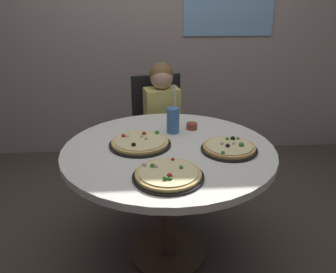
{
  "coord_description": "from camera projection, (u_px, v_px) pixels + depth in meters",
  "views": [
    {
      "loc": [
        -0.13,
        -1.88,
        1.6
      ],
      "look_at": [
        0.0,
        0.05,
        0.8
      ],
      "focal_mm": 38.77,
      "sensor_mm": 36.0,
      "label": 1
    }
  ],
  "objects": [
    {
      "name": "sauce_bowl",
      "position": [
        192.0,
        126.0,
        2.33
      ],
      "size": [
        0.07,
        0.07,
        0.04
      ],
      "primitive_type": "cylinder",
      "color": "brown",
      "rests_on": "dining_table"
    },
    {
      "name": "soda_cup",
      "position": [
        173.0,
        120.0,
        2.25
      ],
      "size": [
        0.08,
        0.08,
        0.31
      ],
      "color": "#3F72B2",
      "rests_on": "dining_table"
    },
    {
      "name": "pizza_veggie",
      "position": [
        140.0,
        143.0,
        2.09
      ],
      "size": [
        0.36,
        0.36,
        0.05
      ],
      "color": "black",
      "rests_on": "dining_table"
    },
    {
      "name": "wall_with_window",
      "position": [
        157.0,
        4.0,
        3.36
      ],
      "size": [
        5.2,
        0.14,
        2.9
      ],
      "color": "#A8998E",
      "rests_on": "ground_plane"
    },
    {
      "name": "pizza_cheese",
      "position": [
        168.0,
        175.0,
        1.73
      ],
      "size": [
        0.35,
        0.35,
        0.05
      ],
      "color": "black",
      "rests_on": "dining_table"
    },
    {
      "name": "chair_wooden",
      "position": [
        159.0,
        128.0,
        2.96
      ],
      "size": [
        0.47,
        0.47,
        0.95
      ],
      "color": "black",
      "rests_on": "ground_plane"
    },
    {
      "name": "ground_plane",
      "position": [
        169.0,
        253.0,
        2.35
      ],
      "size": [
        8.0,
        8.0,
        0.0
      ],
      "primitive_type": "plane",
      "color": "#4C4238"
    },
    {
      "name": "pizza_pepperoni",
      "position": [
        229.0,
        148.0,
        2.02
      ],
      "size": [
        0.32,
        0.32,
        0.05
      ],
      "color": "black",
      "rests_on": "dining_table"
    },
    {
      "name": "dining_table",
      "position": [
        169.0,
        163.0,
        2.1
      ],
      "size": [
        1.21,
        1.21,
        0.75
      ],
      "color": "silver",
      "rests_on": "ground_plane"
    },
    {
      "name": "diner_child",
      "position": [
        164.0,
        142.0,
        2.82
      ],
      "size": [
        0.32,
        0.43,
        1.08
      ],
      "color": "#3F4766",
      "rests_on": "ground_plane"
    }
  ]
}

